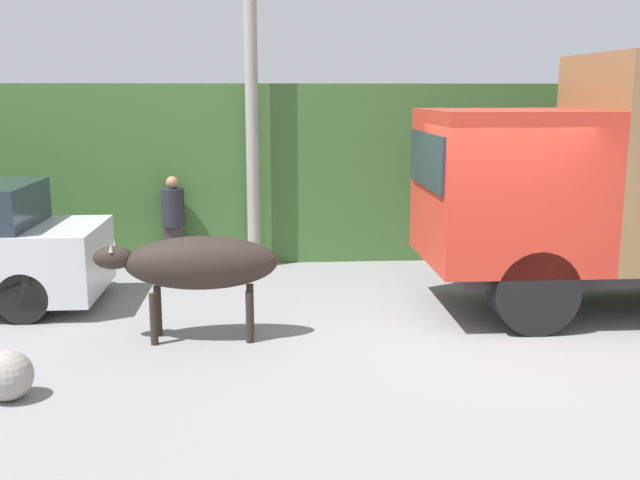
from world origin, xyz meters
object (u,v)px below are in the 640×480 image
(brown_cow, at_px, (197,264))
(pedestrian_on_hill, at_px, (174,219))
(utility_pole, at_px, (251,56))
(roadside_rock, at_px, (8,376))

(brown_cow, height_order, pedestrian_on_hill, pedestrian_on_hill)
(utility_pole, bearing_deg, roadside_rock, -112.76)
(utility_pole, distance_m, roadside_rock, 6.68)
(brown_cow, xyz_separation_m, pedestrian_on_hill, (-0.73, 3.73, -0.09))
(utility_pole, xyz_separation_m, roadside_rock, (-2.26, -5.40, -3.22))
(brown_cow, distance_m, utility_pole, 4.54)
(utility_pole, bearing_deg, pedestrian_on_hill, 179.53)
(pedestrian_on_hill, bearing_deg, roadside_rock, 82.18)
(roadside_rock, bearing_deg, pedestrian_on_hill, 80.13)
(brown_cow, bearing_deg, roadside_rock, -143.32)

